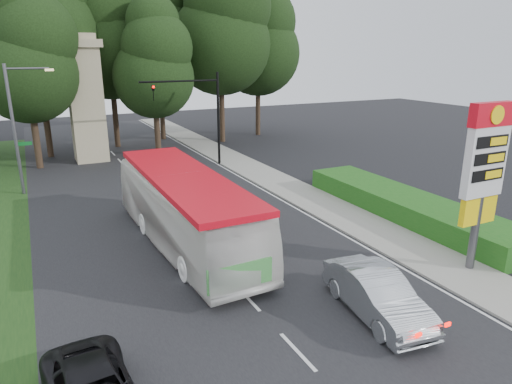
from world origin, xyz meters
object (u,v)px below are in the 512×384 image
streetlight_signs (17,124)px  transit_bus (185,211)px  traffic_signal_mast (202,106)px  sedan_silver (377,294)px  gas_station_pylon (485,165)px  monument (86,98)px

streetlight_signs → transit_bus: streetlight_signs is taller
traffic_signal_mast → sedan_silver: 23.35m
streetlight_signs → gas_station_pylon: bearing=-51.0°
streetlight_signs → sedan_silver: size_ratio=1.67×
streetlight_signs → sedan_silver: bearing=-63.5°
traffic_signal_mast → sedan_silver: size_ratio=1.50×
traffic_signal_mast → sedan_silver: traffic_signal_mast is taller
monument → sedan_silver: monument is taller
traffic_signal_mast → streetlight_signs: 12.83m
monument → sedan_silver: bearing=-79.3°
monument → transit_bus: bearing=-85.7°
streetlight_signs → monument: bearing=58.0°
gas_station_pylon → monument: size_ratio=0.68×
streetlight_signs → monument: (4.99, 7.99, 0.67)m
transit_bus → gas_station_pylon: bearing=-40.8°
monument → transit_bus: monument is taller
sedan_silver → traffic_signal_mast: bearing=91.5°
gas_station_pylon → transit_bus: size_ratio=0.56×
gas_station_pylon → streetlight_signs: size_ratio=0.86×
gas_station_pylon → sedan_silver: bearing=-171.0°
transit_bus → sedan_silver: bearing=-67.8°
traffic_signal_mast → monument: bearing=142.0°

